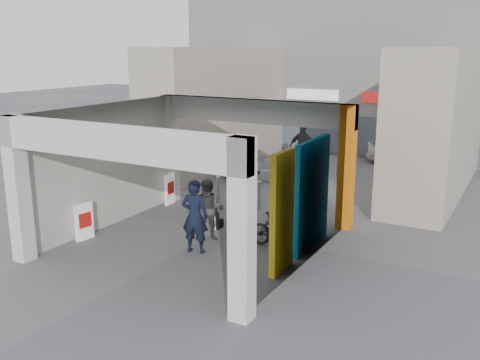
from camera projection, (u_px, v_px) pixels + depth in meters
The scene contains 21 objects.
ground at pixel (217, 231), 14.92m from camera, with size 90.00×90.00×0.00m, color #5A595F.
arcade_canopy at pixel (217, 158), 13.41m from camera, with size 6.40×6.45×6.40m.
far_building at pixel (367, 68), 25.82m from camera, with size 18.00×4.08×8.00m.
plaza_bldg_left at pixel (218, 107), 22.80m from camera, with size 2.00×9.00×5.00m, color #A99C8C.
plaza_bldg_right at pixel (439, 121), 18.55m from camera, with size 2.00×9.00×5.00m, color #A99C8C.
bollard_left at pixel (218, 189), 17.69m from camera, with size 0.09×0.09×0.84m, color #9A9DA2.
bollard_center at pixel (259, 195), 16.84m from camera, with size 0.09×0.09×0.90m, color #9A9DA2.
bollard_right at pixel (300, 202), 16.14m from camera, with size 0.09×0.09×0.89m, color #9A9DA2.
advert_board_near at pixel (84, 221), 14.17m from camera, with size 0.17×0.56×1.00m.
advert_board_far at pixel (170, 189), 17.40m from camera, with size 0.15×0.56×1.00m.
cafe_set at pixel (251, 174), 20.41m from camera, with size 1.39×1.12×0.84m.
produce_stand at pixel (241, 171), 20.73m from camera, with size 1.30×0.71×0.86m.
crate_stack at pixel (343, 170), 21.06m from camera, with size 0.51×0.43×0.56m.
border_collie at pixel (216, 220), 15.09m from camera, with size 0.24×0.47×0.65m.
man_with_dog at pixel (195, 216), 13.21m from camera, with size 0.68×0.45×1.87m, color black.
man_back_turned at pixel (209, 210), 14.05m from camera, with size 0.81×0.63×1.66m, color #3F3F42.
man_elderly at pixel (307, 201), 15.06m from camera, with size 0.75×0.49×1.54m, color #5372A1.
man_crates at pixel (303, 148), 21.94m from camera, with size 1.16×0.48×1.97m, color black.
bicycle_front at pixel (277, 232), 13.52m from camera, with size 0.59×1.70×0.89m, color black.
bicycle_rear at pixel (277, 230), 13.68m from camera, with size 0.43×1.51×0.91m, color black.
white_van at pixel (412, 150), 23.15m from camera, with size 1.51×3.76×1.28m, color silver.
Camera 1 is at (7.43, -12.04, 5.01)m, focal length 40.00 mm.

